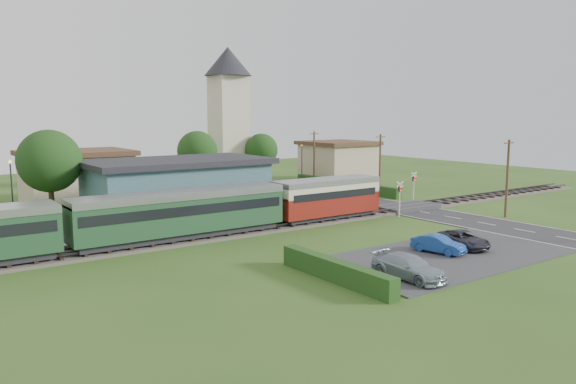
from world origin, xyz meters
TOP-DOWN VIEW (x-y plane):
  - ground at (0.00, 0.00)m, footprint 120.00×120.00m
  - railway_track at (0.00, 2.00)m, footprint 76.00×3.20m
  - road at (10.00, 0.00)m, footprint 6.00×70.00m
  - car_park at (-1.50, -12.00)m, footprint 17.00×9.00m
  - crossing_deck at (10.00, 2.00)m, footprint 6.20×3.40m
  - platform at (-10.00, 5.20)m, footprint 30.00×3.00m
  - equipment_hut at (-18.00, 5.20)m, footprint 2.30×2.30m
  - station_building at (-10.00, 10.99)m, footprint 16.00×9.00m
  - train at (-16.98, 2.00)m, footprint 43.20×2.90m
  - church_tower at (5.00, 28.00)m, footprint 6.00×6.00m
  - house_west at (-15.00, 25.00)m, footprint 10.80×8.80m
  - house_east at (20.00, 24.00)m, footprint 8.80×8.80m
  - hedge_carpark at (-11.00, -12.00)m, footprint 0.80×9.00m
  - hedge_roadside at (14.20, 16.00)m, footprint 0.80×18.00m
  - hedge_station at (-10.00, 15.50)m, footprint 22.00×0.80m
  - tree_a at (-20.00, 14.00)m, footprint 5.20×5.20m
  - tree_b at (-2.00, 23.00)m, footprint 4.60×4.60m
  - tree_c at (8.00, 25.00)m, footprint 4.20×4.20m
  - utility_pole_b at (14.20, -6.00)m, footprint 1.40×0.22m
  - utility_pole_c at (14.20, 10.00)m, footprint 1.40×0.22m
  - utility_pole_d at (14.20, 22.00)m, footprint 1.40×0.22m
  - crossing_signal_near at (6.40, -0.41)m, footprint 0.84×0.28m
  - crossing_signal_far at (13.60, 4.39)m, footprint 0.84×0.28m
  - streetlamp_west at (-22.00, 20.00)m, footprint 0.30×0.30m
  - streetlamp_east at (16.00, 27.00)m, footprint 0.30×0.30m
  - car_on_road at (10.00, 15.44)m, footprint 3.68×2.60m
  - car_park_blue at (-1.44, -11.29)m, footprint 1.97×3.76m
  - car_park_silver at (-7.50, -14.20)m, footprint 2.10×4.72m
  - car_park_dark at (1.20, -11.33)m, footprint 2.89×4.50m
  - pedestrian_near at (-3.19, 4.76)m, footprint 0.59×0.39m
  - pedestrian_far at (-15.30, 4.76)m, footprint 1.00×1.12m

SIDE VIEW (x-z plane):
  - ground at x=0.00m, z-range 0.00..0.00m
  - road at x=10.00m, z-range 0.00..0.05m
  - car_park at x=-1.50m, z-range 0.00..0.08m
  - railway_track at x=0.00m, z-range -0.13..0.36m
  - crossing_deck at x=10.00m, z-range 0.00..0.45m
  - platform at x=-10.00m, z-range 0.00..0.45m
  - hedge_carpark at x=-11.00m, z-range 0.00..1.20m
  - hedge_roadside at x=14.20m, z-range 0.00..1.20m
  - car_on_road at x=10.00m, z-range 0.05..1.21m
  - hedge_station at x=-10.00m, z-range 0.00..1.30m
  - car_park_dark at x=1.20m, z-range 0.08..1.23m
  - car_park_blue at x=-1.44m, z-range 0.08..1.26m
  - car_park_silver at x=-7.50m, z-range 0.08..1.43m
  - pedestrian_near at x=-3.19m, z-range 0.45..2.05m
  - pedestrian_far at x=-15.30m, z-range 0.45..2.36m
  - equipment_hut at x=-18.00m, z-range 0.47..3.02m
  - crossing_signal_near at x=6.40m, z-range 0.50..3.78m
  - crossing_signal_far at x=13.60m, z-range 0.50..3.78m
  - train at x=-16.98m, z-range 0.48..3.88m
  - station_building at x=-10.00m, z-range 0.04..5.34m
  - house_west at x=-15.00m, z-range 0.04..5.54m
  - house_east at x=20.00m, z-range 0.05..5.55m
  - streetlamp_west at x=-22.00m, z-range 0.46..5.62m
  - streetlamp_east at x=16.00m, z-range 0.46..5.62m
  - utility_pole_b at x=14.20m, z-range 0.13..7.13m
  - utility_pole_c at x=14.20m, z-range 0.13..7.13m
  - utility_pole_d at x=14.20m, z-range 0.13..7.13m
  - tree_c at x=8.00m, z-range 1.26..8.04m
  - tree_b at x=-2.00m, z-range 1.35..8.69m
  - tree_a at x=-20.00m, z-range 1.38..9.38m
  - church_tower at x=5.00m, z-range 1.43..19.03m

